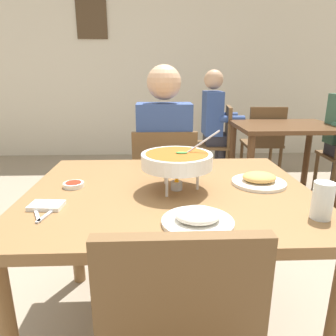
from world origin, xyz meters
The scene contains 18 objects.
ground_plane centered at (0.00, 0.00, 0.00)m, with size 16.00×16.00×0.00m, color gray.
cafe_rear_partition centered at (0.00, 3.74, 1.50)m, with size 10.00×0.10×3.00m, color beige.
picture_frame_hung centered at (-0.96, 3.68, 2.04)m, with size 0.44×0.03×0.56m, color #4C3823.
dining_table_main centered at (0.00, 0.00, 0.66)m, with size 1.21×0.99×0.77m.
chair_diner_main centered at (0.00, 0.78, 0.51)m, with size 0.44×0.44×0.90m.
diner_main centered at (0.00, 0.82, 0.75)m, with size 0.40×0.45×1.31m.
curry_bowl centered at (0.03, -0.01, 0.90)m, with size 0.33×0.30×0.26m.
rice_plate centered at (0.08, -0.34, 0.79)m, with size 0.24×0.24×0.06m.
appetizer_plate centered at (0.41, 0.04, 0.79)m, with size 0.24×0.24×0.06m.
sauce_dish centered at (-0.42, 0.04, 0.78)m, with size 0.09×0.09×0.02m.
napkin_folded centered at (-0.47, -0.18, 0.78)m, with size 0.12×0.08×0.02m, color white.
fork_utensil centered at (-0.49, -0.23, 0.77)m, with size 0.01×0.17×0.01m, color silver.
spoon_utensil centered at (-0.44, -0.23, 0.77)m, with size 0.01×0.17×0.01m, color silver.
drink_glass centered at (0.51, -0.31, 0.83)m, with size 0.07×0.07×0.13m.
dining_table_far centered at (1.26, 1.81, 0.63)m, with size 1.00×0.80×0.77m.
chair_bg_middle centered at (0.70, 2.37, 0.51)m, with size 0.50×0.50×0.90m.
chair_bg_right centered at (1.25, 2.36, 0.51)m, with size 0.47×0.47×0.90m.
patron_bg_middle centered at (0.65, 2.38, 0.75)m, with size 0.45×0.40×1.31m.
Camera 1 is at (-0.06, -1.26, 1.24)m, focal length 33.06 mm.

